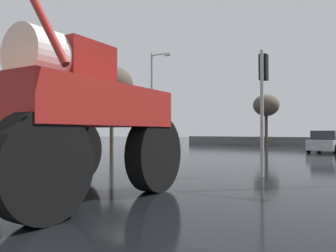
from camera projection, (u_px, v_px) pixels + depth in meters
ground_plane at (242, 156)px, 19.45m from camera, size 120.00×120.00×0.00m
oversize_sprayer at (63, 114)px, 7.22m from camera, size 4.01×5.09×4.26m
sedan_ahead at (326, 142)px, 23.32m from camera, size 2.28×4.28×1.52m
traffic_signal_near_left at (84, 100)px, 14.87m from camera, size 0.24×0.54×3.94m
traffic_signal_near_right at (263, 85)px, 10.66m from camera, size 0.24×0.54×4.05m
traffic_signal_far_left at (262, 115)px, 29.75m from camera, size 0.24×0.55×4.07m
streetlight_far_left at (153, 96)px, 24.12m from camera, size 1.72×0.24×7.21m
bare_tree_left at (112, 85)px, 21.98m from camera, size 2.85×2.85×5.81m
bare_tree_far_center at (266, 106)px, 34.79m from camera, size 2.70×2.70×5.39m
roadside_barrier at (296, 141)px, 33.98m from camera, size 24.89×0.24×0.90m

